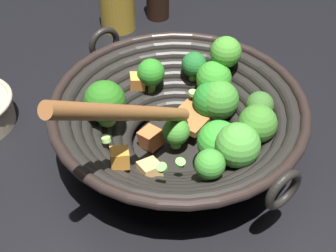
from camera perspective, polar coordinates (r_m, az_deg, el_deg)
The scene contains 2 objects.
ground_plane at distance 0.68m, azimuth 1.19°, elevation -2.79°, with size 4.00×4.00×0.00m, color black.
wok at distance 0.64m, azimuth 1.61°, elevation 1.04°, with size 0.38×0.35×0.23m.
Camera 1 is at (-0.45, -0.15, 0.49)m, focal length 50.21 mm.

